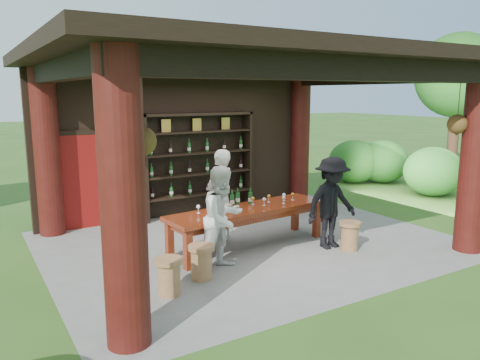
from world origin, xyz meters
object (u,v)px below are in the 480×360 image
wine_shelf (198,164)px  host (220,196)px  napkin_basket (224,209)px  guest_woman (223,218)px  guest_man (332,203)px  stool_near_left (201,261)px  stool_near_right (349,235)px  tasting_table (248,214)px  stool_far_left (169,276)px

wine_shelf → host: 2.20m
wine_shelf → napkin_basket: wine_shelf is taller
guest_woman → guest_man: bearing=-20.1°
stool_near_left → guest_woman: (0.50, 0.22, 0.56)m
stool_near_right → napkin_basket: size_ratio=2.02×
stool_near_right → host: (-1.77, 1.64, 0.61)m
stool_near_right → guest_woman: bearing=171.1°
stool_near_right → guest_man: bearing=124.1°
wine_shelf → stool_near_left: size_ratio=5.01×
wine_shelf → stool_near_right: 4.04m
wine_shelf → guest_man: (1.00, -3.45, -0.35)m
tasting_table → stool_far_left: size_ratio=6.06×
stool_far_left → napkin_basket: bearing=36.7°
tasting_table → guest_man: (1.30, -0.79, 0.21)m
stool_far_left → napkin_basket: 1.95m
stool_near_left → guest_woman: bearing=23.5°
stool_near_right → host: bearing=137.2°
wine_shelf → stool_far_left: bearing=-121.4°
napkin_basket → stool_far_left: bearing=-143.3°
stool_near_left → host: bearing=52.4°
stool_near_left → stool_near_right: stool_near_left is taller
stool_far_left → guest_man: 3.43m
wine_shelf → napkin_basket: (-0.85, -2.74, -0.37)m
tasting_table → stool_near_right: size_ratio=6.17×
guest_woman → guest_man: 2.21m
host → guest_man: (1.58, -1.35, -0.05)m
wine_shelf → stool_near_left: 4.07m
stool_far_left → stool_near_right: bearing=1.9°
host → guest_woman: host is taller
wine_shelf → host: bearing=-105.2°
stool_far_left → tasting_table: bearing=30.1°
guest_woman → host: bearing=45.4°
tasting_table → stool_far_left: bearing=-149.9°
guest_man → stool_near_left: bearing=-178.2°
tasting_table → guest_man: 1.53m
tasting_table → stool_far_left: tasting_table is taller
stool_near_left → stool_near_right: size_ratio=1.02×
guest_man → napkin_basket: 1.99m
stool_near_left → stool_near_right: (2.91, -0.16, -0.01)m
host → guest_man: 2.08m
stool_near_right → guest_woman: 2.50m
stool_near_right → guest_woman: size_ratio=0.31×
stool_near_right → stool_far_left: (-3.56, -0.12, 0.01)m
napkin_basket → host: bearing=66.4°
guest_woman → guest_man: guest_man is taller
guest_woman → guest_man: (2.21, -0.09, 0.00)m
stool_near_right → guest_man: 0.67m
stool_far_left → host: host is taller
stool_far_left → wine_shelf: bearing=58.6°
guest_woman → napkin_basket: guest_woman is taller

